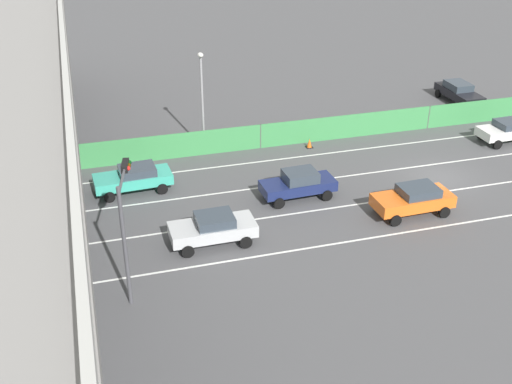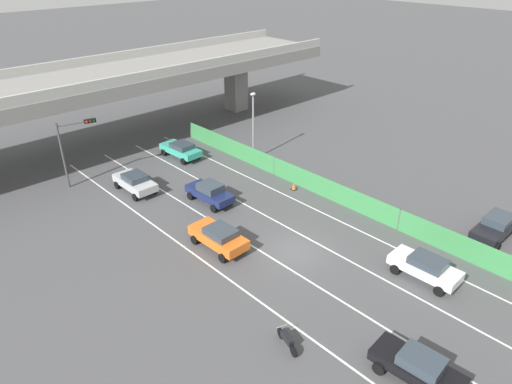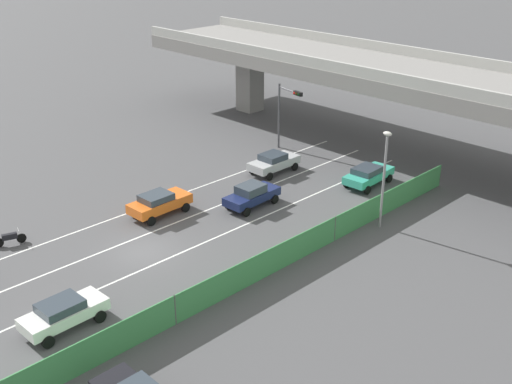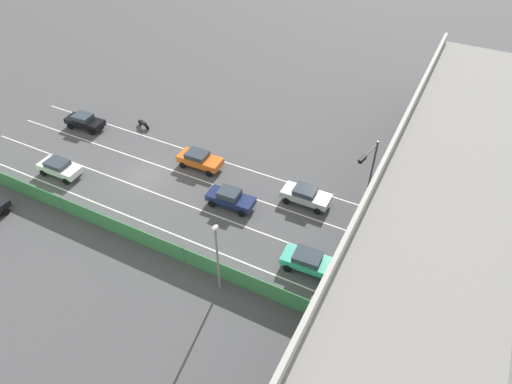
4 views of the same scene
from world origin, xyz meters
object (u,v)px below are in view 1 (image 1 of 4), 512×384
object	(u,v)px
car_sedan_silver	(213,228)
street_lamp	(202,92)
car_sedan_white	(509,130)
car_sedan_navy	(299,183)
car_taxi_teal	(134,177)
traffic_cone	(309,143)
parked_sedan_dark	(459,92)
traffic_light	(125,212)
car_taxi_orange	(414,199)

from	to	relation	value
car_sedan_silver	street_lamp	size ratio (longest dim) A/B	0.66
car_sedan_white	car_sedan_navy	size ratio (longest dim) A/B	0.99
car_taxi_teal	street_lamp	bearing A→B (deg)	-47.45
car_sedan_white	traffic_cone	xyz separation A→B (m)	(2.86, 13.55, -0.59)
car_sedan_silver	car_taxi_teal	distance (m)	7.58
traffic_cone	car_taxi_teal	bearing A→B (deg)	104.16
parked_sedan_dark	traffic_light	world-z (taller)	traffic_light
car_taxi_orange	car_sedan_white	size ratio (longest dim) A/B	1.03
car_sedan_navy	car_taxi_teal	xyz separation A→B (m)	(3.48, 8.97, -0.04)
car_sedan_navy	car_taxi_teal	bearing A→B (deg)	68.79
car_taxi_teal	traffic_cone	distance (m)	12.50
car_sedan_silver	car_sedan_navy	world-z (taller)	car_sedan_navy
car_sedan_navy	car_taxi_orange	bearing A→B (deg)	-122.74
car_sedan_navy	parked_sedan_dark	bearing A→B (deg)	-56.78
car_sedan_navy	traffic_cone	world-z (taller)	car_sedan_navy
car_taxi_teal	parked_sedan_dark	bearing A→B (deg)	-73.07
car_sedan_white	car_sedan_silver	world-z (taller)	car_sedan_silver
car_taxi_teal	traffic_light	distance (m)	10.23
parked_sedan_dark	car_taxi_orange	bearing A→B (deg)	140.85
car_taxi_orange	traffic_cone	world-z (taller)	car_taxi_orange
car_sedan_white	parked_sedan_dark	world-z (taller)	parked_sedan_dark
traffic_light	street_lamp	distance (m)	15.77
car_taxi_teal	traffic_light	xyz separation A→B (m)	(-9.66, 1.19, 3.17)
car_taxi_orange	car_taxi_teal	world-z (taller)	car_taxi_orange
car_taxi_orange	street_lamp	world-z (taller)	street_lamp
car_sedan_silver	traffic_cone	world-z (taller)	car_sedan_silver
traffic_light	traffic_cone	size ratio (longest dim) A/B	9.16
street_lamp	car_sedan_silver	bearing A→B (deg)	170.23
street_lamp	traffic_cone	size ratio (longest dim) A/B	10.50
car_sedan_navy	car_taxi_teal	distance (m)	9.62
parked_sedan_dark	street_lamp	xyz separation A→B (m)	(-3.36, 21.52, 3.15)
parked_sedan_dark	car_sedan_white	bearing A→B (deg)	172.43
parked_sedan_dark	traffic_light	bearing A→B (deg)	122.52
car_sedan_white	traffic_cone	size ratio (longest dim) A/B	6.83
car_taxi_teal	car_sedan_silver	bearing A→B (deg)	-155.11
car_taxi_orange	car_sedan_white	world-z (taller)	car_taxi_orange
car_taxi_orange	street_lamp	distance (m)	15.26
car_sedan_silver	car_sedan_navy	distance (m)	6.70
parked_sedan_dark	traffic_cone	size ratio (longest dim) A/B	7.48
car_taxi_orange	street_lamp	size ratio (longest dim) A/B	0.67
car_taxi_orange	car_sedan_navy	world-z (taller)	car_sedan_navy
car_taxi_orange	car_sedan_navy	size ratio (longest dim) A/B	1.01
car_sedan_silver	traffic_light	distance (m)	6.07
car_sedan_white	traffic_cone	distance (m)	13.86
car_taxi_orange	car_taxi_teal	bearing A→B (deg)	64.16
car_taxi_orange	traffic_cone	size ratio (longest dim) A/B	7.01
car_taxi_orange	street_lamp	bearing A→B (deg)	38.11
car_sedan_navy	traffic_cone	xyz separation A→B (m)	(6.54, -3.14, -0.61)
car_taxi_teal	car_taxi_orange	bearing A→B (deg)	-115.84
car_sedan_silver	street_lamp	xyz separation A→B (m)	(11.64, -2.00, 3.16)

